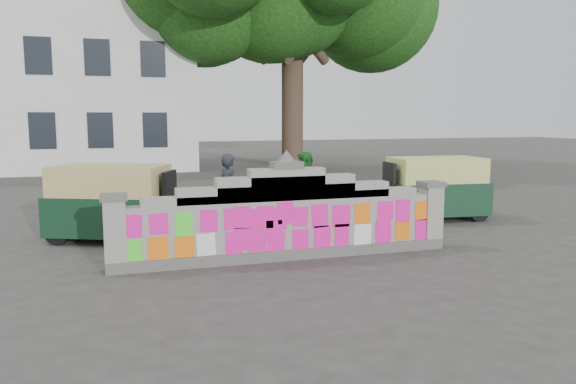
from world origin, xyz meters
name	(u,v)px	position (x,y,z in m)	size (l,w,h in m)	color
ground	(286,258)	(0.00, 0.00, 0.00)	(100.00, 100.00, 0.00)	#383533
parapet_wall	(287,219)	(0.00, -0.01, 0.75)	(6.48, 0.44, 2.01)	#4C4C49
building	(25,89)	(-7.00, 21.98, 4.01)	(16.00, 10.00, 8.90)	silver
cyclist_bike	(230,218)	(-0.68, 1.85, 0.47)	(0.62, 1.79, 0.94)	black
cyclist_rider	(230,203)	(-0.68, 1.85, 0.80)	(0.58, 0.38, 1.59)	#22252B
pedestrian	(306,188)	(1.50, 3.14, 0.88)	(0.86, 0.67, 1.76)	#207725
rickshaw_left	(114,202)	(-3.00, 2.57, 0.83)	(2.95, 2.23, 1.59)	#10311D
rickshaw_right	(433,187)	(4.77, 2.70, 0.82)	(2.91, 1.55, 1.58)	#11331E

